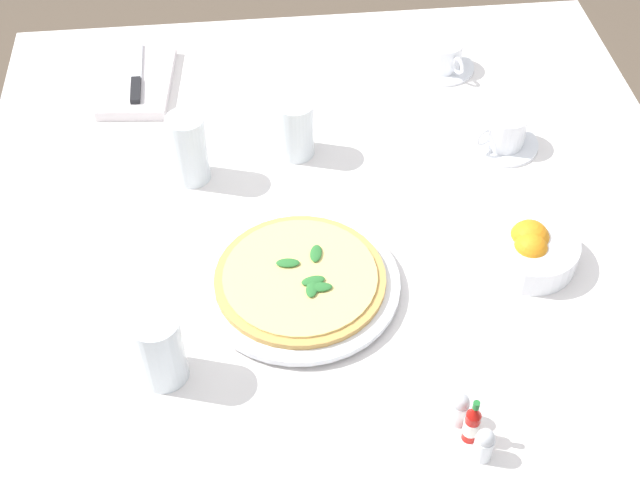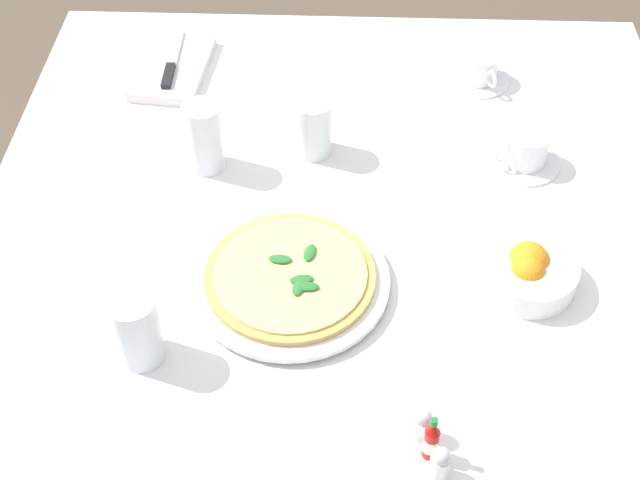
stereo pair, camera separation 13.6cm
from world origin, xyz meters
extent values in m
plane|color=brown|center=(0.00, 0.00, 0.00)|extent=(8.00, 8.00, 0.00)
cube|color=white|center=(0.00, 0.00, 0.74)|extent=(1.21, 1.21, 0.02)
cube|color=white|center=(0.00, 0.60, 0.59)|extent=(1.21, 0.01, 0.28)
cube|color=white|center=(0.60, 0.00, 0.59)|extent=(0.01, 1.21, 0.28)
cylinder|color=brown|center=(0.51, -0.51, 0.37)|extent=(0.06, 0.06, 0.73)
cylinder|color=brown|center=(0.51, 0.51, 0.37)|extent=(0.06, 0.06, 0.73)
cylinder|color=white|center=(-0.16, 0.08, 0.75)|extent=(0.18, 0.18, 0.01)
cylinder|color=white|center=(-0.16, 0.08, 0.76)|extent=(0.30, 0.30, 0.01)
cylinder|color=tan|center=(-0.16, 0.08, 0.77)|extent=(0.26, 0.26, 0.01)
cylinder|color=#EFD17A|center=(-0.16, 0.08, 0.78)|extent=(0.23, 0.23, 0.00)
ellipsoid|color=#2D7533|center=(-0.19, 0.05, 0.79)|extent=(0.02, 0.04, 0.01)
ellipsoid|color=#2D7533|center=(-0.18, 0.06, 0.79)|extent=(0.02, 0.04, 0.01)
ellipsoid|color=#2D7533|center=(-0.19, 0.06, 0.79)|extent=(0.04, 0.03, 0.01)
ellipsoid|color=#2D7533|center=(-0.12, 0.05, 0.79)|extent=(0.04, 0.02, 0.01)
ellipsoid|color=#2D7533|center=(-0.14, 0.09, 0.79)|extent=(0.02, 0.04, 0.01)
cylinder|color=white|center=(0.14, -0.32, 0.75)|extent=(0.13, 0.13, 0.01)
cylinder|color=white|center=(0.14, -0.32, 0.79)|extent=(0.08, 0.08, 0.06)
torus|color=white|center=(0.12, -0.27, 0.79)|extent=(0.02, 0.03, 0.03)
cylinder|color=black|center=(0.14, -0.32, 0.81)|extent=(0.07, 0.07, 0.00)
cylinder|color=white|center=(0.39, -0.26, 0.75)|extent=(0.13, 0.13, 0.01)
cylinder|color=white|center=(0.39, -0.26, 0.78)|extent=(0.08, 0.08, 0.05)
torus|color=white|center=(0.34, -0.28, 0.79)|extent=(0.03, 0.02, 0.03)
cylinder|color=black|center=(0.39, -0.26, 0.81)|extent=(0.07, 0.07, 0.00)
cylinder|color=white|center=(0.11, 0.24, 0.81)|extent=(0.07, 0.07, 0.13)
cylinder|color=silver|center=(0.11, 0.24, 0.78)|extent=(0.06, 0.06, 0.07)
cylinder|color=white|center=(0.16, 0.06, 0.80)|extent=(0.07, 0.07, 0.11)
cylinder|color=silver|center=(0.16, 0.06, 0.78)|extent=(0.06, 0.06, 0.06)
cylinder|color=white|center=(-0.30, 0.28, 0.81)|extent=(0.07, 0.07, 0.12)
cylinder|color=silver|center=(-0.30, 0.28, 0.80)|extent=(0.06, 0.06, 0.09)
cube|color=silver|center=(0.39, 0.35, 0.76)|extent=(0.23, 0.15, 0.02)
cube|color=silver|center=(0.44, 0.35, 0.77)|extent=(0.12, 0.02, 0.01)
cube|color=black|center=(0.34, 0.34, 0.78)|extent=(0.08, 0.02, 0.01)
cylinder|color=white|center=(-0.14, -0.28, 0.77)|extent=(0.15, 0.15, 0.04)
sphere|color=orange|center=(-0.13, -0.28, 0.79)|extent=(0.06, 0.06, 0.06)
sphere|color=orange|center=(-0.15, -0.28, 0.79)|extent=(0.05, 0.05, 0.05)
cylinder|color=#B7140F|center=(-0.44, -0.12, 0.78)|extent=(0.02, 0.02, 0.05)
cylinder|color=white|center=(-0.44, -0.12, 0.78)|extent=(0.02, 0.02, 0.02)
cone|color=#B7140F|center=(-0.44, -0.12, 0.81)|extent=(0.02, 0.02, 0.02)
cylinder|color=#1E722D|center=(-0.44, -0.12, 0.83)|extent=(0.01, 0.01, 0.01)
cylinder|color=white|center=(-0.41, -0.11, 0.77)|extent=(0.03, 0.03, 0.04)
cylinder|color=white|center=(-0.41, -0.11, 0.76)|extent=(0.02, 0.02, 0.03)
sphere|color=silver|center=(-0.41, -0.11, 0.79)|extent=(0.02, 0.02, 0.02)
cylinder|color=white|center=(-0.47, -0.13, 0.77)|extent=(0.03, 0.03, 0.04)
cylinder|color=#38332D|center=(-0.47, -0.13, 0.76)|extent=(0.02, 0.02, 0.03)
sphere|color=silver|center=(-0.47, -0.13, 0.79)|extent=(0.02, 0.02, 0.02)
camera|label=1|loc=(-1.02, 0.14, 1.75)|focal=48.26mm
camera|label=2|loc=(-1.02, 0.00, 1.75)|focal=48.26mm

